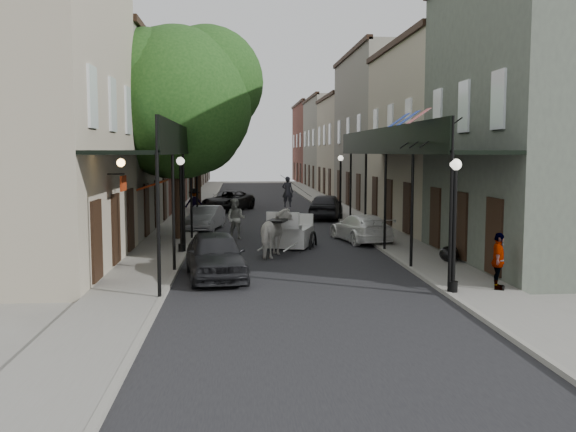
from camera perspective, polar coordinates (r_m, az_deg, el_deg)
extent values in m
plane|color=gray|center=(19.72, 1.07, -6.04)|extent=(140.00, 140.00, 0.00)
cube|color=black|center=(39.47, -1.69, -0.15)|extent=(8.00, 90.00, 0.01)
cube|color=gray|center=(39.54, -8.94, -0.12)|extent=(2.20, 90.00, 0.12)
cube|color=gray|center=(40.01, 5.48, -0.01)|extent=(2.20, 90.00, 0.12)
cube|color=#9E947E|center=(49.70, -12.29, 6.98)|extent=(5.00, 80.00, 10.50)
cube|color=slate|center=(50.33, 7.65, 7.04)|extent=(5.00, 80.00, 10.50)
cube|color=black|center=(26.41, -11.31, 5.56)|extent=(2.20, 18.00, 0.12)
cube|color=black|center=(26.31, -9.04, 6.69)|extent=(0.06, 18.00, 1.00)
cylinder|color=black|center=(17.46, -11.47, -0.63)|extent=(0.10, 0.10, 4.00)
cylinder|color=black|center=(25.38, -9.26, 1.35)|extent=(0.10, 0.10, 4.00)
cylinder|color=black|center=(33.34, -8.10, 2.38)|extent=(0.10, 0.10, 4.00)
cube|color=black|center=(27.10, 10.29, 5.58)|extent=(2.20, 18.00, 0.12)
cube|color=black|center=(26.86, 8.12, 6.68)|extent=(0.06, 18.00, 1.00)
cylinder|color=black|center=(18.28, 14.27, -0.41)|extent=(0.10, 0.10, 4.00)
cylinder|color=black|center=(25.95, 8.63, 1.45)|extent=(0.10, 0.10, 4.00)
cylinder|color=black|center=(33.78, 5.59, 2.45)|extent=(0.10, 0.10, 4.00)
cylinder|color=#382619|center=(29.37, -9.79, 3.48)|extent=(0.44, 0.44, 5.60)
sphere|color=#193E14|center=(29.43, -9.90, 9.87)|extent=(6.80, 6.80, 6.80)
sphere|color=#193E14|center=(30.02, -7.18, 11.74)|extent=(5.10, 5.10, 5.10)
cylinder|color=#382619|center=(43.33, -8.05, 3.81)|extent=(0.44, 0.44, 5.04)
sphere|color=#193E14|center=(43.34, -8.10, 7.70)|extent=(6.00, 6.00, 6.00)
sphere|color=#193E14|center=(43.92, -6.49, 8.87)|extent=(4.50, 4.50, 4.50)
cylinder|color=black|center=(18.59, 14.43, -6.09)|extent=(0.28, 0.28, 0.30)
cylinder|color=black|center=(18.34, 14.54, -1.34)|extent=(0.12, 0.12, 3.40)
sphere|color=white|center=(18.22, 14.69, 4.45)|extent=(0.32, 0.32, 0.32)
cylinder|color=black|center=(25.59, -9.41, -2.79)|extent=(0.28, 0.28, 0.30)
cylinder|color=black|center=(25.41, -9.47, 0.67)|extent=(0.12, 0.12, 3.40)
sphere|color=white|center=(25.32, -9.54, 4.84)|extent=(0.32, 0.32, 0.32)
cylinder|color=black|center=(37.87, 4.66, 0.00)|extent=(0.28, 0.28, 0.30)
cylinder|color=black|center=(37.75, 4.68, 2.34)|extent=(0.12, 0.12, 3.40)
sphere|color=white|center=(37.69, 4.70, 5.15)|extent=(0.32, 0.32, 0.32)
imported|color=silver|center=(24.60, -1.02, -1.54)|extent=(1.59, 2.36, 1.83)
torus|color=black|center=(27.94, -1.21, -1.15)|extent=(0.53, 1.39, 1.43)
torus|color=black|center=(27.55, 2.45, -1.25)|extent=(0.53, 1.39, 1.43)
torus|color=black|center=(26.44, -1.58, -2.26)|extent=(0.30, 0.73, 0.74)
torus|color=black|center=(26.12, 1.34, -2.36)|extent=(0.30, 0.73, 0.74)
cube|color=silver|center=(27.46, 0.51, -0.26)|extent=(2.08, 2.37, 0.78)
cube|color=silver|center=(26.28, -0.04, 0.68)|extent=(1.45, 0.98, 0.13)
cube|color=silver|center=(25.98, -0.18, 1.36)|extent=(1.30, 0.51, 0.55)
imported|color=black|center=(26.23, -0.04, 2.18)|extent=(0.52, 0.42, 1.25)
imported|color=#9C9E95|center=(29.69, -4.67, -0.26)|extent=(1.11, 1.00, 1.89)
imported|color=gray|center=(38.29, -8.32, 1.12)|extent=(1.17, 0.71, 1.76)
imported|color=gray|center=(19.17, 18.20, -3.83)|extent=(0.75, 1.03, 1.62)
imported|color=black|center=(20.54, -6.46, -3.48)|extent=(2.30, 4.58, 1.50)
imported|color=#ABABB0|center=(33.44, -7.31, -0.18)|extent=(1.97, 3.95, 1.24)
imported|color=black|center=(44.17, -5.36, 1.35)|extent=(4.05, 5.48, 1.38)
imported|color=white|center=(28.94, 6.49, -1.07)|extent=(2.52, 4.56, 1.25)
imported|color=black|center=(38.71, 3.39, 0.88)|extent=(2.82, 4.86, 1.55)
ellipsoid|color=black|center=(23.58, 14.09, -3.29)|extent=(0.66, 0.66, 0.56)
ellipsoid|color=black|center=(24.11, 14.42, -3.22)|extent=(0.57, 0.57, 0.46)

